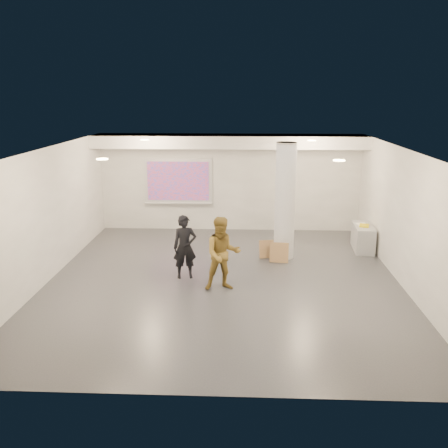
{
  "coord_description": "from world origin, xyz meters",
  "views": [
    {
      "loc": [
        0.49,
        -10.72,
        4.17
      ],
      "look_at": [
        0.0,
        0.4,
        1.25
      ],
      "focal_mm": 40.0,
      "sensor_mm": 36.0,
      "label": 1
    }
  ],
  "objects_px": {
    "projection_screen": "(178,182)",
    "man": "(223,254)",
    "credenza": "(363,238)",
    "column": "(285,201)",
    "woman": "(185,247)"
  },
  "relations": [
    {
      "from": "projection_screen",
      "to": "woman",
      "type": "distance_m",
      "value": 4.38
    },
    {
      "from": "column",
      "to": "man",
      "type": "distance_m",
      "value": 2.81
    },
    {
      "from": "woman",
      "to": "man",
      "type": "relative_size",
      "value": 0.91
    },
    {
      "from": "credenza",
      "to": "column",
      "type": "bearing_deg",
      "value": -157.48
    },
    {
      "from": "woman",
      "to": "credenza",
      "type": "bearing_deg",
      "value": 14.72
    },
    {
      "from": "column",
      "to": "credenza",
      "type": "height_order",
      "value": "column"
    },
    {
      "from": "credenza",
      "to": "man",
      "type": "distance_m",
      "value": 4.81
    },
    {
      "from": "man",
      "to": "column",
      "type": "bearing_deg",
      "value": 45.46
    },
    {
      "from": "column",
      "to": "woman",
      "type": "distance_m",
      "value": 2.98
    },
    {
      "from": "projection_screen",
      "to": "man",
      "type": "bearing_deg",
      "value": -71.92
    },
    {
      "from": "credenza",
      "to": "woman",
      "type": "xyz_separation_m",
      "value": [
        -4.62,
        -2.34,
        0.4
      ]
    },
    {
      "from": "projection_screen",
      "to": "credenza",
      "type": "xyz_separation_m",
      "value": [
        5.32,
        -1.91,
        -1.18
      ]
    },
    {
      "from": "man",
      "to": "credenza",
      "type": "bearing_deg",
      "value": 27.86
    },
    {
      "from": "credenza",
      "to": "man",
      "type": "relative_size",
      "value": 0.73
    },
    {
      "from": "projection_screen",
      "to": "man",
      "type": "relative_size",
      "value": 1.29
    }
  ]
}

